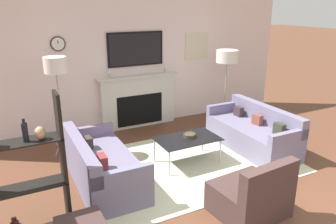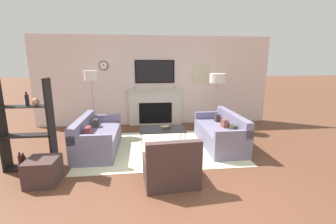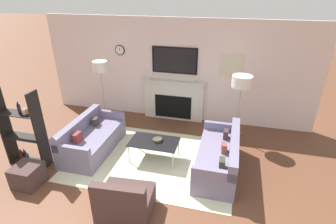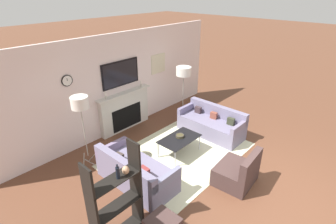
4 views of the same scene
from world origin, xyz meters
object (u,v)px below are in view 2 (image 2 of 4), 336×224
floor_lamp_right (218,79)px  shelf_unit (27,129)px  couch_left (97,138)px  couch_right (221,134)px  floor_lamp_left (91,77)px  armchair (171,168)px  coffee_table (162,130)px  ottoman (43,171)px  decorative_bowl (165,127)px

floor_lamp_right → shelf_unit: bearing=-153.8°
couch_left → floor_lamp_right: 3.57m
couch_right → floor_lamp_left: (-3.11, 1.28, 1.27)m
armchair → coffee_table: armchair is taller
couch_right → ottoman: bearing=-158.7°
floor_lamp_right → shelf_unit: shelf_unit is taller
couch_left → shelf_unit: (-1.03, -0.75, 0.48)m
floor_lamp_left → couch_right: bearing=-22.4°
couch_left → armchair: bearing=-47.2°
couch_right → ottoman: (-3.40, -1.32, -0.08)m
coffee_table → shelf_unit: (-2.48, -0.78, 0.35)m
floor_lamp_left → ottoman: bearing=-96.3°
floor_lamp_right → ottoman: bearing=-144.8°
coffee_table → armchair: bearing=-90.3°
floor_lamp_left → ottoman: (-0.29, -2.61, -1.35)m
couch_right → couch_left: bearing=-180.0°
armchair → decorative_bowl: 1.63m
couch_right → shelf_unit: bearing=-168.9°
armchair → shelf_unit: 2.64m
armchair → floor_lamp_right: 3.51m
floor_lamp_right → couch_left: bearing=-157.6°
armchair → decorative_bowl: size_ratio=4.22×
decorative_bowl → floor_lamp_right: (1.60, 1.22, 1.00)m
armchair → couch_right: bearing=48.6°
armchair → floor_lamp_left: bearing=121.6°
coffee_table → ottoman: size_ratio=2.16×
couch_right → shelf_unit: (-3.84, -0.75, 0.47)m
floor_lamp_right → ottoman: floor_lamp_right is taller
couch_left → couch_right: 2.81m
armchair → floor_lamp_left: size_ratio=0.52×
decorative_bowl → floor_lamp_left: floor_lamp_left is taller
armchair → ottoman: bearing=173.6°
floor_lamp_right → shelf_unit: 4.67m
floor_lamp_right → coffee_table: bearing=-143.0°
coffee_table → floor_lamp_right: floor_lamp_right is taller
armchair → ottoman: 2.04m
floor_lamp_left → shelf_unit: size_ratio=1.04×
shelf_unit → ottoman: 0.91m
couch_left → couch_right: bearing=0.0°
couch_left → ottoman: 1.45m
couch_right → ottoman: couch_right is taller
coffee_table → floor_lamp_right: bearing=37.0°
couch_right → armchair: bearing=-131.4°
couch_right → ottoman: 3.65m
couch_left → coffee_table: 1.45m
armchair → floor_lamp_right: bearing=59.5°
decorative_bowl → ottoman: 2.53m
decorative_bowl → shelf_unit: shelf_unit is taller
shelf_unit → floor_lamp_left: bearing=70.4°
ottoman → shelf_unit: bearing=127.7°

